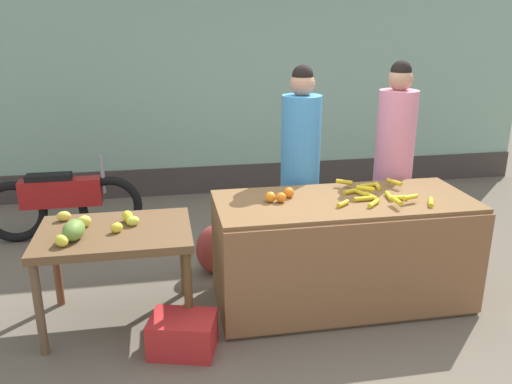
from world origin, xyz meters
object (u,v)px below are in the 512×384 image
vendor_woman_blue_shirt (300,170)px  produce_crate (183,334)px  parked_motorcycle (62,202)px  produce_sack (216,249)px  vendor_woman_pink_shirt (393,165)px

vendor_woman_blue_shirt → produce_crate: size_ratio=4.16×
parked_motorcycle → produce_sack: size_ratio=3.55×
vendor_woman_blue_shirt → parked_motorcycle: (-2.22, 1.06, -0.52)m
vendor_woman_blue_shirt → produce_sack: vendor_woman_blue_shirt is taller
parked_motorcycle → produce_crate: (1.11, -2.20, -0.27)m
produce_crate → vendor_woman_pink_shirt: bearing=29.3°
vendor_woman_pink_shirt → produce_sack: 1.76m
vendor_woman_pink_shirt → produce_sack: size_ratio=4.12×
vendor_woman_pink_shirt → produce_sack: bearing=178.5°
vendor_woman_blue_shirt → produce_sack: 1.03m
parked_motorcycle → produce_sack: 1.81m
produce_sack → produce_crate: bearing=-107.3°
vendor_woman_blue_shirt → produce_crate: 1.78m
vendor_woman_pink_shirt → parked_motorcycle: bearing=160.5°
vendor_woman_pink_shirt → produce_sack: (-1.61, 0.04, -0.71)m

